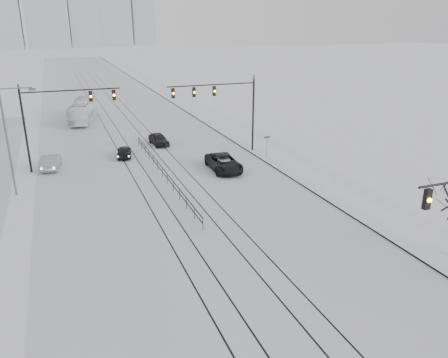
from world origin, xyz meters
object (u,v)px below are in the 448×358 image
box_truck (83,111)px  sedan_sb_outer (51,162)px  sedan_nb_front (224,163)px  sedan_sb_inner (124,152)px  sedan_nb_far (159,139)px  sedan_nb_right (225,165)px

box_truck → sedan_sb_outer: bearing=89.7°
sedan_nb_front → sedan_sb_inner: bearing=138.4°
sedan_sb_inner → sedan_nb_front: 11.58m
sedan_nb_far → sedan_sb_inner: bearing=-147.3°
sedan_nb_right → sedan_nb_far: sedan_nb_far is taller
sedan_sb_outer → sedan_nb_right: 17.21m
sedan_sb_outer → sedan_nb_front: sedan_nb_front is taller
sedan_nb_front → box_truck: bearing=113.3°
sedan_sb_inner → sedan_sb_outer: size_ratio=0.85×
sedan_sb_inner → sedan_nb_right: (8.43, -8.14, -0.01)m
box_truck → sedan_sb_inner: bearing=109.4°
sedan_sb_inner → box_truck: bearing=-71.9°
sedan_sb_outer → sedan_nb_right: (15.81, -6.80, -0.10)m
sedan_sb_inner → box_truck: size_ratio=0.33×
sedan_sb_outer → sedan_nb_front: bearing=165.0°
sedan_nb_front → sedan_nb_far: (-3.78, 11.60, -0.08)m
sedan_sb_outer → sedan_nb_far: (11.98, 4.96, -0.02)m
sedan_nb_right → sedan_nb_far: 12.37m
sedan_sb_outer → box_truck: bearing=-94.3°
box_truck → sedan_nb_right: bearing=123.2°
sedan_sb_inner → sedan_nb_far: (4.61, 3.62, 0.06)m
sedan_nb_far → sedan_nb_right: bearing=-77.5°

